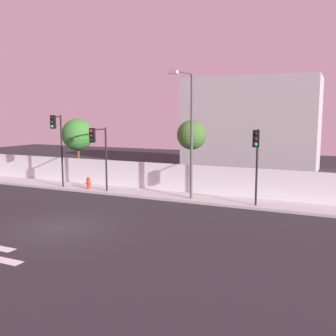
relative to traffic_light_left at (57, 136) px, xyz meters
name	(u,v)px	position (x,y,z in m)	size (l,w,h in m)	color
ground_plane	(60,227)	(6.15, -7.11, -3.77)	(80.00, 80.00, 0.00)	#27262A
sidewalk	(144,193)	(6.15, 1.09, -3.70)	(36.00, 2.40, 0.15)	#B6B6B6
perimeter_wall	(153,176)	(6.15, 2.38, -2.72)	(36.00, 0.18, 1.80)	silver
traffic_light_left	(57,136)	(0.00, 0.00, 0.00)	(0.35, 1.08, 5.01)	black
traffic_light_center	(256,151)	(13.64, -0.13, -0.52)	(0.36, 1.26, 4.23)	black
traffic_light_right	(98,145)	(3.62, -0.35, -0.52)	(0.35, 1.65, 4.21)	black
street_lamp_curbside	(189,125)	(9.58, 0.33, 0.78)	(0.68, 2.39, 7.43)	#4C4C51
fire_hydrant	(88,183)	(2.12, 0.52, -3.18)	(0.44, 0.26, 0.81)	red
roadside_tree_leftmost	(78,135)	(-1.05, 3.56, -0.12)	(2.47, 2.47, 4.91)	brown
roadside_tree_midleft	(192,135)	(8.49, 3.56, 0.04)	(2.00, 2.00, 4.84)	brown
low_building_distant	(251,124)	(9.67, 16.38, 0.58)	(12.40, 6.00, 8.70)	#ABABAB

